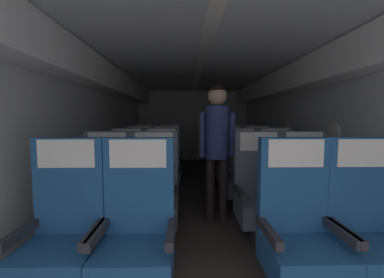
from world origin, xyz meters
TOP-DOWN VIEW (x-y plane):
  - ground at (0.00, 3.80)m, footprint 3.54×8.00m
  - fuselage_shell at (0.00, 4.06)m, footprint 3.42×7.65m
  - seat_a_left_window at (-1.07, 1.64)m, footprint 0.53×0.50m
  - seat_a_left_aisle at (-0.56, 1.63)m, footprint 0.53×0.50m
  - seat_a_right_aisle at (1.06, 1.61)m, footprint 0.53×0.50m
  - seat_a_right_window at (0.56, 1.62)m, footprint 0.53×0.50m
  - seat_b_left_window at (-1.06, 2.54)m, footprint 0.53×0.50m
  - seat_b_left_aisle at (-0.56, 2.52)m, footprint 0.53×0.50m
  - seat_b_right_aisle at (1.06, 2.54)m, footprint 0.53×0.50m
  - seat_b_right_window at (0.56, 2.52)m, footprint 0.53×0.50m
  - seat_c_left_window at (-1.06, 3.45)m, footprint 0.53×0.50m
  - seat_c_left_aisle at (-0.57, 3.44)m, footprint 0.53×0.50m
  - seat_c_right_aisle at (1.06, 3.44)m, footprint 0.53×0.50m
  - seat_c_right_window at (0.55, 3.43)m, footprint 0.53×0.50m
  - seat_d_left_window at (-1.06, 4.35)m, footprint 0.53×0.50m
  - seat_d_left_aisle at (-0.56, 4.34)m, footprint 0.53×0.50m
  - seat_d_right_aisle at (1.06, 4.33)m, footprint 0.53×0.50m
  - seat_d_right_window at (0.57, 4.36)m, footprint 0.53×0.50m
  - seat_e_left_window at (-1.07, 5.26)m, footprint 0.53×0.50m
  - seat_e_left_aisle at (-0.56, 5.25)m, footprint 0.53×0.50m
  - seat_e_right_aisle at (1.06, 5.26)m, footprint 0.53×0.50m
  - seat_e_right_window at (0.56, 5.25)m, footprint 0.53×0.50m
  - flight_attendant at (0.15, 2.94)m, footprint 0.43×0.28m

SIDE VIEW (x-z plane):
  - ground at x=0.00m, z-range -0.02..0.00m
  - seat_a_left_window at x=-1.07m, z-range -0.10..1.03m
  - seat_a_left_aisle at x=-0.56m, z-range -0.10..1.03m
  - seat_a_right_aisle at x=1.06m, z-range -0.10..1.03m
  - seat_a_right_window at x=0.56m, z-range -0.10..1.03m
  - seat_b_left_window at x=-1.06m, z-range -0.10..1.03m
  - seat_b_left_aisle at x=-0.56m, z-range -0.10..1.03m
  - seat_b_right_aisle at x=1.06m, z-range -0.10..1.03m
  - seat_b_right_window at x=0.56m, z-range -0.10..1.03m
  - seat_c_left_window at x=-1.06m, z-range -0.10..1.03m
  - seat_c_left_aisle at x=-0.57m, z-range -0.10..1.03m
  - seat_c_right_aisle at x=1.06m, z-range -0.10..1.03m
  - seat_c_right_window at x=0.55m, z-range -0.10..1.03m
  - seat_d_left_window at x=-1.06m, z-range -0.10..1.03m
  - seat_d_left_aisle at x=-0.56m, z-range -0.10..1.03m
  - seat_d_right_aisle at x=1.06m, z-range -0.10..1.03m
  - seat_d_right_window at x=0.57m, z-range -0.10..1.03m
  - seat_e_left_window at x=-1.07m, z-range -0.10..1.03m
  - seat_e_left_aisle at x=-0.56m, z-range -0.10..1.03m
  - seat_e_right_aisle at x=1.06m, z-range -0.10..1.03m
  - seat_e_right_window at x=0.56m, z-range -0.10..1.03m
  - flight_attendant at x=0.15m, z-range 0.20..1.88m
  - fuselage_shell at x=0.00m, z-range 0.48..2.61m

